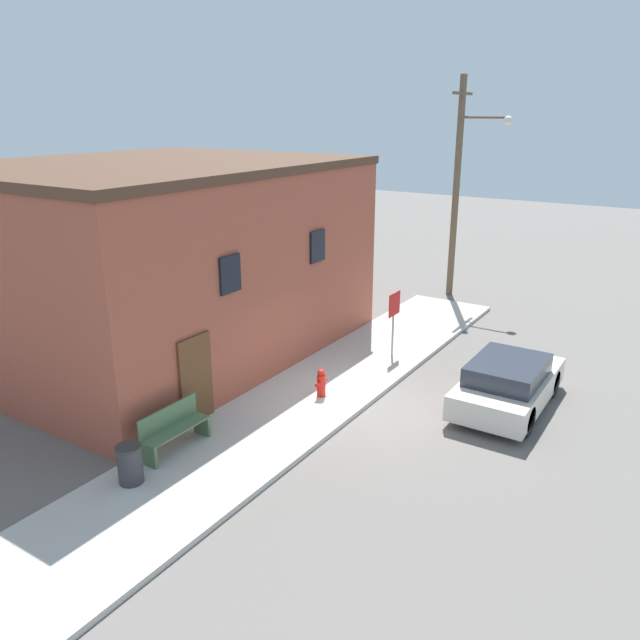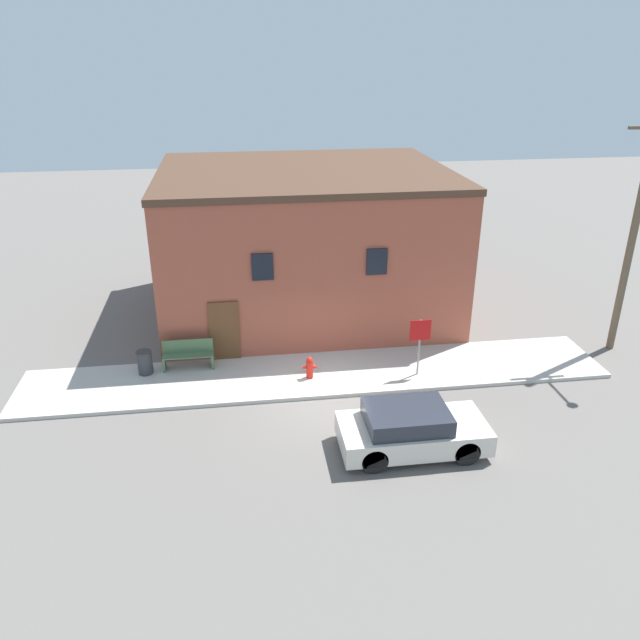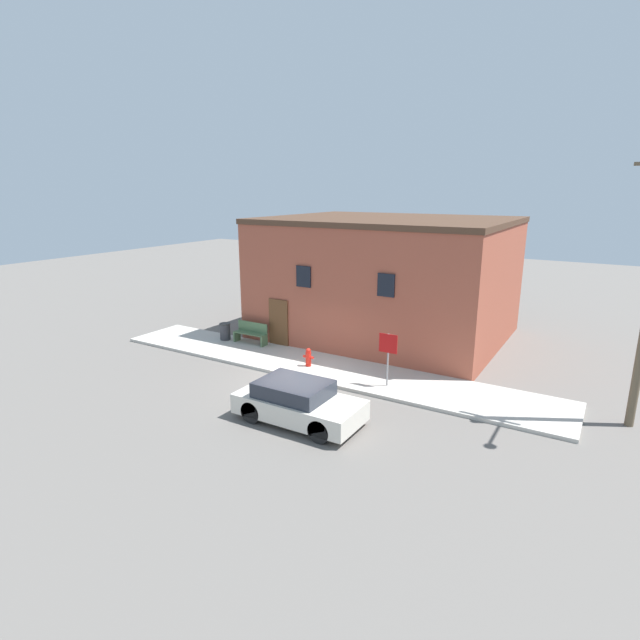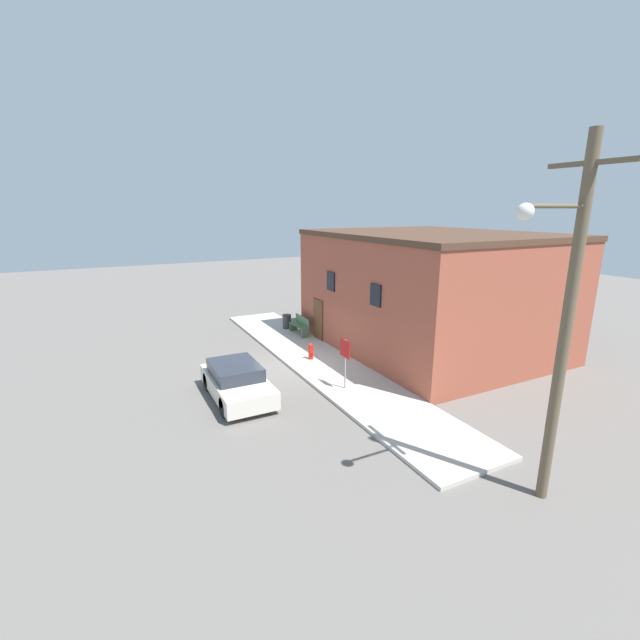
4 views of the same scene
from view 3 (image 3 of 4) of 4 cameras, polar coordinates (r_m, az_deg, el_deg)
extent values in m
plane|color=#66605B|center=(18.83, -2.56, -6.84)|extent=(80.00, 80.00, 0.00)
cube|color=#BCB7AD|center=(19.96, -0.22, -5.35)|extent=(18.88, 2.93, 0.12)
cube|color=#9E4C38|center=(24.19, 7.65, 4.56)|extent=(10.79, 8.78, 5.40)
cube|color=#4C3323|center=(23.86, 7.88, 11.24)|extent=(10.89, 8.88, 0.24)
cube|color=black|center=(21.11, -1.89, 4.99)|extent=(0.70, 0.08, 0.90)
cube|color=black|center=(19.35, 7.56, 3.97)|extent=(0.70, 0.08, 0.90)
cube|color=brown|center=(22.34, -4.74, -0.41)|extent=(1.00, 0.08, 2.20)
cylinder|color=red|center=(19.76, -1.34, -4.48)|extent=(0.22, 0.22, 0.58)
sphere|color=red|center=(19.65, -1.35, -3.53)|extent=(0.20, 0.20, 0.20)
cylinder|color=red|center=(19.82, -1.76, -4.16)|extent=(0.12, 0.10, 0.10)
cylinder|color=red|center=(19.65, -0.92, -4.33)|extent=(0.12, 0.10, 0.10)
cylinder|color=gray|center=(17.79, 7.75, -4.56)|extent=(0.06, 0.06, 1.92)
cube|color=red|center=(17.58, 7.79, -2.67)|extent=(0.68, 0.02, 0.68)
cube|color=#4C6B47|center=(23.34, -9.47, -1.81)|extent=(0.08, 0.44, 0.45)
cube|color=#4C6B47|center=(22.39, -6.41, -2.42)|extent=(0.08, 0.44, 0.45)
cube|color=#4C6B47|center=(22.79, -8.00, -1.52)|extent=(1.65, 0.44, 0.04)
cube|color=#4C6B47|center=(22.87, -7.70, -0.79)|extent=(1.65, 0.04, 0.46)
cylinder|color=#333338|center=(23.58, -10.79, -1.36)|extent=(0.48, 0.48, 0.72)
cylinder|color=#2D2D2D|center=(23.48, -10.84, -0.44)|extent=(0.50, 0.50, 0.06)
cylinder|color=black|center=(15.58, 3.06, -10.25)|extent=(0.69, 0.20, 0.69)
cylinder|color=black|center=(14.31, -0.08, -12.61)|extent=(0.69, 0.20, 0.69)
cylinder|color=black|center=(16.75, -4.33, -8.42)|extent=(0.69, 0.20, 0.69)
cylinder|color=black|center=(15.57, -7.84, -10.38)|extent=(0.69, 0.20, 0.69)
cube|color=beige|center=(15.44, -2.39, -9.85)|extent=(3.90, 1.82, 0.62)
cube|color=#282D38|center=(15.33, -3.03, -7.85)|extent=(2.15, 1.60, 0.46)
camera|label=1|loc=(23.55, -39.94, 11.55)|focal=35.00mm
camera|label=2|loc=(12.66, -70.90, 19.19)|focal=35.00mm
camera|label=4|loc=(10.09, 70.72, 3.80)|focal=24.00mm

